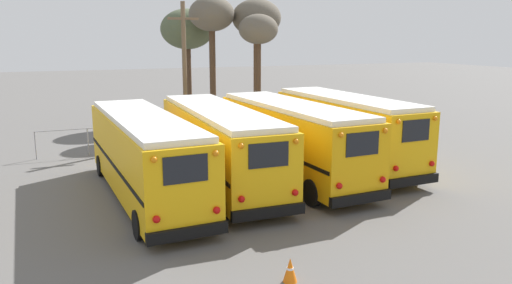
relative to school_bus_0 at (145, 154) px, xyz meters
name	(u,v)px	position (x,y,z in m)	size (l,w,h in m)	color
ground_plane	(253,178)	(4.78, 1.00, -1.72)	(160.00, 160.00, 0.00)	#5B5956
school_bus_0	(145,154)	(0.00, 0.00, 0.00)	(2.90, 10.69, 3.19)	#EAAA0F
school_bus_1	(219,143)	(3.18, 0.74, 0.02)	(2.79, 10.87, 3.19)	#EAAA0F
school_bus_2	(292,138)	(6.37, 0.44, 0.05)	(2.91, 10.20, 3.27)	#E5A00C
school_bus_3	(346,129)	(9.56, 1.16, 0.10)	(2.75, 9.53, 3.35)	#EAAA0F
utility_pole	(185,69)	(4.28, 10.36, 2.48)	(1.80, 0.26, 8.04)	brown
bare_tree_0	(258,32)	(9.25, 11.03, 4.60)	(2.48, 2.48, 7.46)	#473323
bare_tree_1	(187,30)	(6.24, 16.95, 4.78)	(3.78, 3.78, 8.02)	#473323
bare_tree_2	(257,20)	(10.15, 13.49, 5.44)	(3.31, 3.31, 8.56)	brown
bare_tree_3	(212,18)	(7.01, 13.56, 5.56)	(2.98, 2.98, 8.63)	#473323
fence_line	(204,128)	(4.78, 8.31, -0.74)	(17.62, 0.06, 1.42)	#939399
traffic_cone	(290,270)	(2.09, -8.13, -1.41)	(0.36, 0.36, 0.63)	orange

